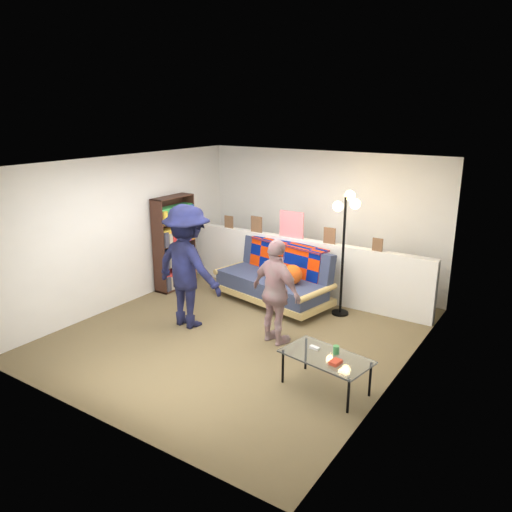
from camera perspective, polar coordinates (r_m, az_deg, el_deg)
The scene contains 10 objects.
ground at distance 7.22m, azimuth -1.77°, elevation -8.78°, with size 5.00×5.00×0.00m, color brown.
room_shell at distance 7.06m, azimuth 0.32°, elevation 4.98°, with size 4.60×5.05×2.45m.
half_wall_ledge at distance 8.47m, azimuth 5.23°, elevation -1.32°, with size 4.45×0.15×1.00m, color silver.
ledge_decor at distance 8.37m, azimuth 3.92°, elevation 3.31°, with size 2.97×0.02×0.45m.
futon_sofa at distance 8.19m, azimuth 2.31°, elevation -2.68°, with size 2.09×1.27×0.84m.
bookshelf at distance 8.89m, azimuth -9.30°, elevation 1.17°, with size 0.27×0.82×1.64m.
coffee_table at distance 5.77m, azimuth 8.07°, elevation -11.51°, with size 1.07×0.70×0.52m.
floor_lamp at distance 7.56m, azimuth 10.20°, elevation 3.10°, with size 0.44×0.35×1.92m.
person_left at distance 7.23m, azimuth -7.82°, elevation -1.20°, with size 1.16×0.67×1.80m, color black.
person_right at distance 6.67m, azimuth 2.34°, elevation -4.17°, with size 0.85×0.35×1.45m, color #CF868F.
Camera 1 is at (3.78, -5.32, 3.08)m, focal length 35.00 mm.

